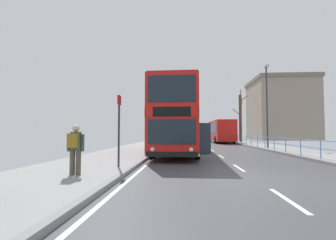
% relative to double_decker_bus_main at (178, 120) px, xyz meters
% --- Properties ---
extents(ground, '(15.80, 140.00, 0.20)m').
position_rel_double_decker_bus_main_xyz_m(ground, '(1.97, -8.98, -2.29)').
color(ground, '#404045').
extents(double_decker_bus_main, '(3.27, 11.01, 4.44)m').
position_rel_double_decker_bus_main_xyz_m(double_decker_bus_main, '(0.00, 0.00, 0.00)').
color(double_decker_bus_main, red).
rests_on(double_decker_bus_main, ground).
extents(background_bus_far_lane, '(2.83, 9.14, 3.08)m').
position_rel_double_decker_bus_main_xyz_m(background_bus_far_lane, '(5.58, 18.17, -0.64)').
color(background_bus_far_lane, red).
rests_on(background_bus_far_lane, ground).
extents(pedestrian_railing_far_kerb, '(0.05, 31.31, 0.97)m').
position_rel_double_decker_bus_main_xyz_m(pedestrian_railing_far_kerb, '(7.14, 5.17, -1.53)').
color(pedestrian_railing_far_kerb, '#598CC6').
rests_on(pedestrian_railing_far_kerb, ground).
extents(pedestrian_companion, '(0.55, 0.54, 1.56)m').
position_rel_double_decker_bus_main_xyz_m(pedestrian_companion, '(-2.94, -9.33, -1.28)').
color(pedestrian_companion, '#4C473D').
rests_on(pedestrian_companion, ground).
extents(bus_stop_sign_near, '(0.08, 0.44, 2.79)m').
position_rel_double_decker_bus_main_xyz_m(bus_stop_sign_near, '(-2.09, -7.38, -0.48)').
color(bus_stop_sign_near, '#2D2D33').
rests_on(bus_stop_sign_near, ground).
extents(street_lamp_far_side, '(0.28, 0.60, 7.23)m').
position_rel_double_decker_bus_main_xyz_m(street_lamp_far_side, '(7.66, 5.02, 2.03)').
color(street_lamp_far_side, '#38383D').
rests_on(street_lamp_far_side, ground).
extents(bare_tree_far_00, '(2.55, 2.94, 7.21)m').
position_rel_double_decker_bus_main_xyz_m(bare_tree_far_00, '(8.34, 18.24, 1.28)').
color(bare_tree_far_00, '#4C3D2D').
rests_on(bare_tree_far_00, ground).
extents(background_building_00, '(11.06, 11.58, 12.03)m').
position_rel_double_decker_bus_main_xyz_m(background_building_00, '(19.43, 32.86, 3.72)').
color(background_building_00, gray).
rests_on(background_building_00, ground).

